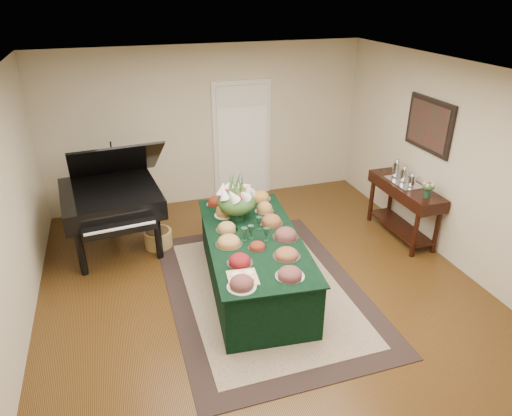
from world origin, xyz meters
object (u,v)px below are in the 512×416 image
object	(u,v)px
buffet_table	(254,262)
mahogany_sideboard	(405,196)
grand_piano	(111,197)
floral_centerpiece	(236,197)

from	to	relation	value
buffet_table	mahogany_sideboard	bearing A→B (deg)	12.76
grand_piano	mahogany_sideboard	xyz separation A→B (m)	(4.21, -0.97, -0.15)
buffet_table	mahogany_sideboard	xyz separation A→B (m)	(2.58, 0.58, 0.30)
buffet_table	floral_centerpiece	size ratio (longest dim) A/B	4.80
buffet_table	grand_piano	xyz separation A→B (m)	(-1.63, 1.56, 0.45)
buffet_table	grand_piano	distance (m)	2.30
grand_piano	buffet_table	bearing A→B (deg)	-43.72
floral_centerpiece	grand_piano	bearing A→B (deg)	147.15
grand_piano	mahogany_sideboard	bearing A→B (deg)	-13.04
floral_centerpiece	buffet_table	bearing A→B (deg)	-83.61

